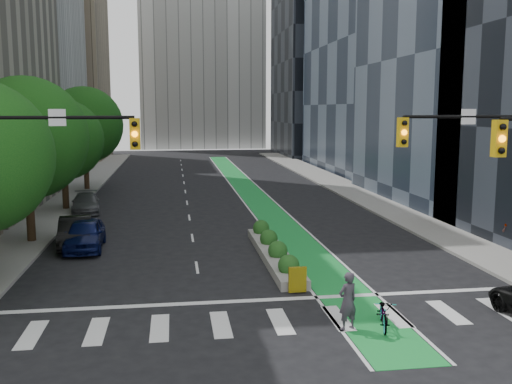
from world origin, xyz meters
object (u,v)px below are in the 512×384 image
object	(u,v)px
bicycle	(384,313)
pedestrian_far	(509,230)
parked_car_left_mid	(75,232)
cyclist	(348,301)
parked_car_left_near	(85,234)
parked_car_left_far	(86,203)
median_planter	(274,251)

from	to	relation	value
bicycle	pedestrian_far	bearing A→B (deg)	57.45
parked_car_left_mid	cyclist	bearing A→B (deg)	-57.10
parked_car_left_near	parked_car_left_far	distance (m)	10.87
parked_car_left_near	parked_car_left_far	xyz separation A→B (m)	(-1.52, 10.76, -0.13)
pedestrian_far	cyclist	bearing A→B (deg)	15.97
cyclist	parked_car_left_near	world-z (taller)	cyclist
median_planter	parked_car_left_near	distance (m)	9.72
parked_car_left_near	pedestrian_far	bearing A→B (deg)	-10.31
parked_car_left_mid	pedestrian_far	xyz separation A→B (m)	(21.86, -3.82, 0.27)
cyclist	pedestrian_far	size ratio (longest dim) A/B	1.11
parked_car_left_near	parked_car_left_far	size ratio (longest dim) A/B	1.02
bicycle	parked_car_left_far	world-z (taller)	parked_car_left_far
parked_car_left_mid	parked_car_left_far	bearing A→B (deg)	88.86
parked_car_left_far	bicycle	bearing A→B (deg)	-68.20
pedestrian_far	parked_car_left_mid	bearing A→B (deg)	-32.73
parked_car_left_near	parked_car_left_mid	world-z (taller)	parked_car_left_near
bicycle	pedestrian_far	distance (m)	13.55
median_planter	parked_car_left_far	xyz separation A→B (m)	(-10.70, 13.94, 0.28)
cyclist	parked_car_left_far	world-z (taller)	cyclist
median_planter	cyclist	world-z (taller)	cyclist
parked_car_left_mid	parked_car_left_near	bearing A→B (deg)	-55.48
median_planter	cyclist	xyz separation A→B (m)	(0.81, -9.04, 0.59)
median_planter	bicycle	bearing A→B (deg)	-77.25
cyclist	parked_car_left_mid	xyz separation A→B (m)	(-10.57, 12.89, -0.21)
median_planter	bicycle	xyz separation A→B (m)	(2.05, -9.04, 0.12)
median_planter	parked_car_left_near	size ratio (longest dim) A/B	2.25
median_planter	parked_car_left_mid	world-z (taller)	parked_car_left_mid
bicycle	parked_car_left_near	xyz separation A→B (m)	(-11.22, 12.22, 0.28)
bicycle	cyclist	distance (m)	1.32
median_planter	parked_car_left_far	size ratio (longest dim) A/B	2.29
bicycle	cyclist	size ratio (longest dim) A/B	0.98
median_planter	pedestrian_far	size ratio (longest dim) A/B	5.90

